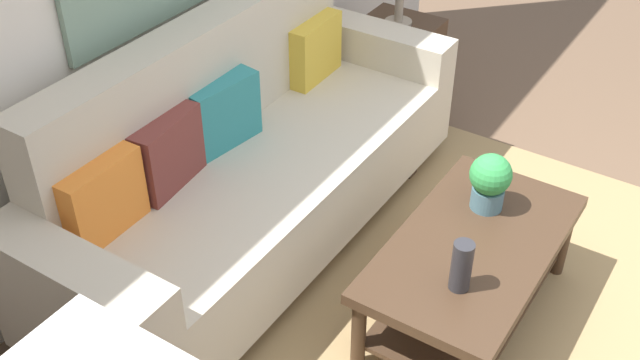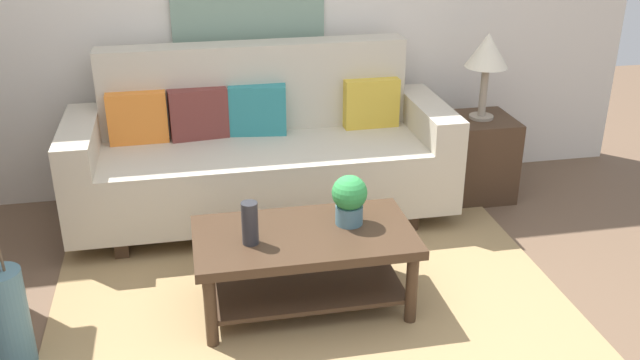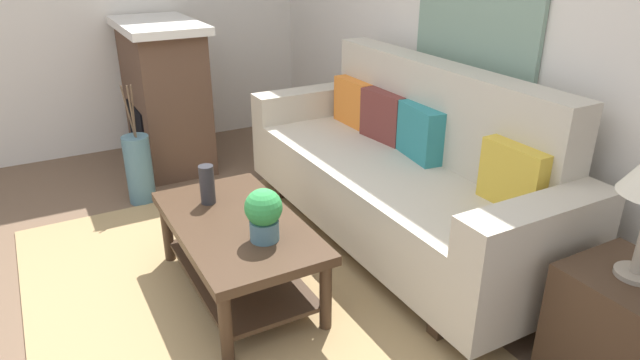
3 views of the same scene
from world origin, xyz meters
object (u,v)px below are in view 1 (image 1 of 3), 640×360
object	(u,v)px
throw_pillow_maroon	(168,152)
side_table	(395,66)
couch	(249,167)
tabletop_vase	(461,266)
coffee_table	(471,263)
potted_plant_tabletop	(490,180)
throw_pillow_mustard	(314,49)
throw_pillow_orange	(102,198)
throw_pillow_teal	(223,113)

from	to	relation	value
throw_pillow_maroon	side_table	xyz separation A→B (m)	(1.85, -0.10, -0.40)
couch	tabletop_vase	distance (m)	1.17
coffee_table	tabletop_vase	world-z (taller)	tabletop_vase
tabletop_vase	potted_plant_tabletop	size ratio (longest dim) A/B	0.82
potted_plant_tabletop	side_table	xyz separation A→B (m)	(1.16, 1.06, -0.29)
couch	side_table	size ratio (longest dim) A/B	4.21
couch	side_table	xyz separation A→B (m)	(1.48, 0.02, -0.15)
throw_pillow_mustard	potted_plant_tabletop	bearing A→B (deg)	-109.93
throw_pillow_orange	throw_pillow_teal	xyz separation A→B (m)	(0.74, 0.00, 0.00)
throw_pillow_maroon	throw_pillow_teal	distance (m)	0.37
throw_pillow_mustard	coffee_table	world-z (taller)	throw_pillow_mustard
coffee_table	couch	bearing A→B (deg)	94.20
side_table	tabletop_vase	bearing A→B (deg)	-145.06
throw_pillow_maroon	throw_pillow_teal	xyz separation A→B (m)	(0.37, 0.00, 0.00)
throw_pillow_teal	throw_pillow_maroon	bearing A→B (deg)	180.00
throw_pillow_mustard	tabletop_vase	distance (m)	1.59
throw_pillow_teal	tabletop_vase	bearing A→B (deg)	-98.58
throw_pillow_teal	side_table	xyz separation A→B (m)	(1.48, -0.10, -0.40)
couch	coffee_table	bearing A→B (deg)	-85.80
throw_pillow_mustard	throw_pillow_teal	bearing A→B (deg)	180.00
potted_plant_tabletop	side_table	bearing A→B (deg)	42.48
throw_pillow_teal	potted_plant_tabletop	xyz separation A→B (m)	(0.32, -1.16, -0.11)
couch	throw_pillow_orange	bearing A→B (deg)	170.48
throw_pillow_maroon	throw_pillow_teal	world-z (taller)	same
throw_pillow_teal	throw_pillow_mustard	xyz separation A→B (m)	(0.74, 0.00, 0.00)
couch	throw_pillow_orange	distance (m)	0.79
throw_pillow_orange	coffee_table	xyz separation A→B (m)	(0.82, -1.22, -0.37)
throw_pillow_orange	throw_pillow_maroon	world-z (taller)	same
side_table	throw_pillow_teal	bearing A→B (deg)	175.98
couch	coffee_table	world-z (taller)	couch
coffee_table	potted_plant_tabletop	world-z (taller)	potted_plant_tabletop
throw_pillow_orange	throw_pillow_maroon	size ratio (longest dim) A/B	1.00
throw_pillow_maroon	throw_pillow_teal	bearing A→B (deg)	0.00
coffee_table	side_table	world-z (taller)	side_table
throw_pillow_teal	potted_plant_tabletop	size ratio (longest dim) A/B	1.37
potted_plant_tabletop	side_table	size ratio (longest dim) A/B	0.47
couch	potted_plant_tabletop	distance (m)	1.10
coffee_table	potted_plant_tabletop	bearing A→B (deg)	12.54
couch	coffee_table	xyz separation A→B (m)	(0.08, -1.09, -0.12)
throw_pillow_maroon	throw_pillow_teal	size ratio (longest dim) A/B	1.00
throw_pillow_orange	coffee_table	bearing A→B (deg)	-55.89
coffee_table	side_table	size ratio (longest dim) A/B	1.96
throw_pillow_orange	couch	bearing A→B (deg)	-9.52
throw_pillow_orange	side_table	distance (m)	2.26
throw_pillow_maroon	tabletop_vase	size ratio (longest dim) A/B	1.67
couch	throw_pillow_teal	world-z (taller)	couch
coffee_table	tabletop_vase	size ratio (longest dim) A/B	5.09
coffee_table	side_table	xyz separation A→B (m)	(1.40, 1.11, -0.03)
throw_pillow_orange	throw_pillow_mustard	bearing A→B (deg)	0.00
throw_pillow_mustard	coffee_table	bearing A→B (deg)	-118.62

